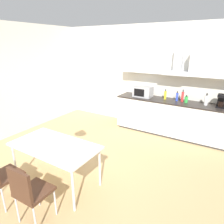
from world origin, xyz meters
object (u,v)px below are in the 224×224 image
bottle_green (186,99)px  bottle_yellow (165,95)px  coffee_maker (221,101)px  pendant_lamp (48,85)px  microwave (143,92)px  bottle_white (206,100)px  bottle_blue (177,97)px  dining_table (55,147)px  bottle_red (182,97)px  chair_near_right (28,190)px

bottle_green → bottle_yellow: bearing=176.4°
coffee_maker → pendant_lamp: size_ratio=0.94×
microwave → bottle_white: bearing=1.0°
bottle_blue → bottle_white: bearing=-2.1°
microwave → bottle_white: bottle_white is taller
bottle_green → bottle_blue: size_ratio=0.76×
bottle_green → dining_table: size_ratio=0.13×
bottle_green → pendant_lamp: pendant_lamp is taller
bottle_red → dining_table: (-1.28, -3.03, -0.36)m
bottle_white → dining_table: (-1.83, -3.00, -0.35)m
microwave → bottle_green: 1.13m
bottle_green → bottle_blue: (-0.24, 0.04, 0.03)m
microwave → bottle_blue: bearing=3.4°
dining_table → bottle_red: bearing=67.0°
microwave → bottle_white: 1.57m
coffee_maker → dining_table: bearing=-125.5°
bottle_yellow → dining_table: 3.16m
bottle_red → bottle_white: 0.55m
bottle_white → bottle_green: bearing=-177.6°
bottle_white → chair_near_right: bearing=-111.8°
bottle_blue → dining_table: (-1.15, -3.03, -0.34)m
bottle_white → pendant_lamp: size_ratio=0.88×
coffee_maker → pendant_lamp: 3.74m
microwave → bottle_yellow: microwave is taller
bottle_yellow → pendant_lamp: 3.21m
bottle_yellow → bottle_blue: size_ratio=1.07×
chair_near_right → dining_table: bearing=113.1°
bottle_blue → pendant_lamp: pendant_lamp is taller
microwave → coffee_maker: 1.88m
microwave → bottle_blue: 0.90m
coffee_maker → bottle_green: (-0.75, -0.02, -0.07)m
microwave → bottle_blue: microwave is taller
bottle_white → pendant_lamp: pendant_lamp is taller
bottle_blue → bottle_white: bottle_white is taller
bottle_green → pendant_lamp: (-1.39, -2.98, 0.72)m
chair_near_right → bottle_green: bearing=74.2°
microwave → chair_near_right: size_ratio=0.55×
bottle_yellow → bottle_green: (0.53, -0.03, -0.03)m
coffee_maker → bottle_blue: coffee_maker is taller
bottle_white → pendant_lamp: bearing=-121.3°
microwave → bottle_green: (1.13, 0.01, -0.06)m
bottle_green → dining_table: bearing=-114.9°
bottle_yellow → bottle_green: bearing=-3.6°
coffee_maker → chair_near_right: coffee_maker is taller
chair_near_right → pendant_lamp: pendant_lamp is taller
bottle_green → bottle_white: (0.44, 0.02, 0.04)m
microwave → bottle_red: bearing=3.0°
pendant_lamp → bottle_yellow: bearing=74.2°
bottle_blue → pendant_lamp: 3.31m
bottle_yellow → pendant_lamp: bearing=-105.8°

